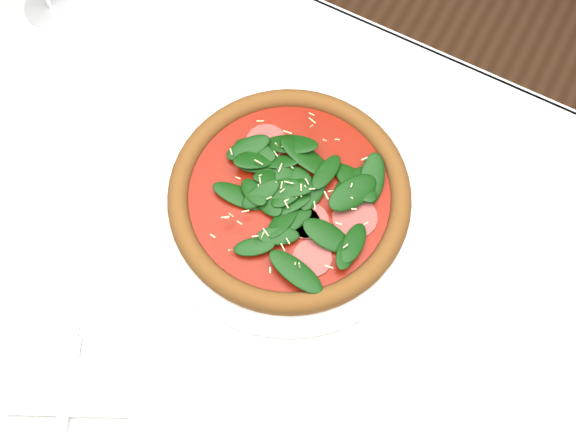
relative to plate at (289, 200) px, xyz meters
The scene contains 6 objects.
ground 0.76m from the plate, 86.97° to the right, with size 6.00×6.00×0.00m, color brown.
dining_table 0.13m from the plate, 86.97° to the right, with size 1.21×0.81×0.75m.
plate is the anchor object (origin of this frame).
pizza 0.02m from the plate, 91.79° to the left, with size 0.41×0.41×0.04m.
napkin 0.37m from the plate, 108.35° to the right, with size 0.15×0.07×0.01m, color white.
fork 0.35m from the plate, 111.28° to the right, with size 0.08×0.13×0.00m.
Camera 1 is at (0.17, -0.24, 1.57)m, focal length 40.00 mm.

